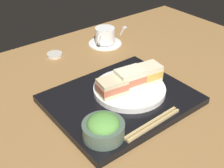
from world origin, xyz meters
TOP-DOWN VIEW (x-y plane):
  - ground_plane at (0.00, 0.00)cm, footprint 140.00×100.00cm
  - serving_tray at (-3.63, -2.40)cm, footprint 39.38×32.16cm
  - sandwich_plate at (0.15, -1.92)cm, footprint 21.12×21.12cm
  - sandwich_near at (-5.84, -1.20)cm, footprint 8.72×6.53cm
  - sandwich_middle at (0.15, -1.92)cm, footprint 8.90×6.56cm
  - sandwich_far at (6.14, -2.63)cm, footprint 8.52×6.57cm
  - salad_bowl at (-17.22, -12.37)cm, footprint 10.21×10.21cm
  - chopsticks_pair at (-5.00, -16.70)cm, footprint 18.35×2.54cm
  - coffee_cup at (16.28, 31.75)cm, footprint 13.26×13.26cm
  - small_sauce_dish at (-4.68, 35.00)cm, footprint 5.70×5.70cm
  - teaspoon at (32.53, 39.28)cm, footprint 8.95×7.37cm

SIDE VIEW (x-z plane):
  - ground_plane at x=0.00cm, z-range -3.00..0.00cm
  - teaspoon at x=32.53cm, z-range -0.05..0.75cm
  - small_sauce_dish at x=-4.68cm, z-range 0.00..1.10cm
  - serving_tray at x=-3.63cm, z-range 0.00..2.10cm
  - chopsticks_pair at x=-5.00cm, z-range 2.10..2.80cm
  - sandwich_plate at x=0.15cm, z-range 2.10..3.66cm
  - coffee_cup at x=16.28cm, z-range -0.39..6.40cm
  - salad_bowl at x=-17.22cm, z-range 1.79..7.78cm
  - sandwich_near at x=-5.84cm, z-range 3.66..8.13cm
  - sandwich_far at x=6.14cm, z-range 3.66..8.91cm
  - sandwich_middle at x=0.15cm, z-range 3.66..9.32cm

